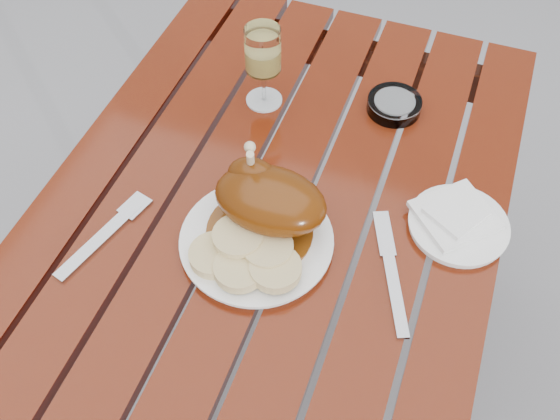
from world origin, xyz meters
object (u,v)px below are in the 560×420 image
object	(u,v)px
wine_glass	(263,67)
side_plate	(458,225)
table	(271,308)
dinner_plate	(257,241)
ashtray	(394,105)

from	to	relation	value
wine_glass	side_plate	size ratio (longest dim) A/B	1.00
table	wine_glass	distance (m)	0.54
wine_glass	side_plate	xyz separation A→B (m)	(0.43, -0.18, -0.08)
table	wine_glass	size ratio (longest dim) A/B	6.95
dinner_plate	side_plate	distance (m)	0.35
ashtray	side_plate	bearing A→B (deg)	-54.81
table	ashtray	bearing A→B (deg)	64.98
table	side_plate	xyz separation A→B (m)	(0.32, 0.07, 0.38)
wine_glass	side_plate	world-z (taller)	wine_glass
dinner_plate	side_plate	bearing A→B (deg)	25.65
table	ashtray	size ratio (longest dim) A/B	11.14
dinner_plate	ashtray	xyz separation A→B (m)	(0.14, 0.40, 0.01)
side_plate	ashtray	world-z (taller)	ashtray
side_plate	table	bearing A→B (deg)	-167.83
side_plate	ashtray	size ratio (longest dim) A/B	1.61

